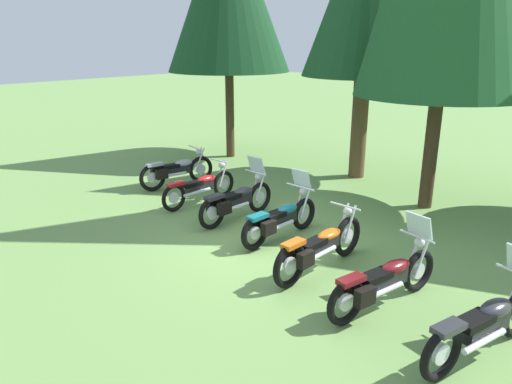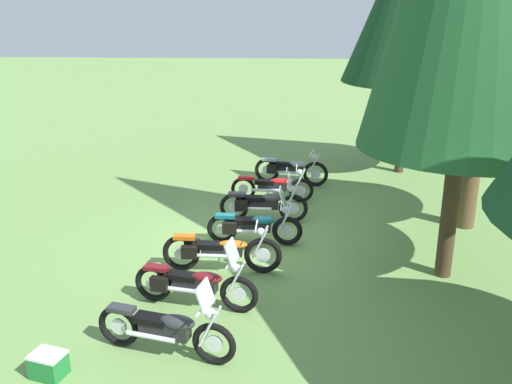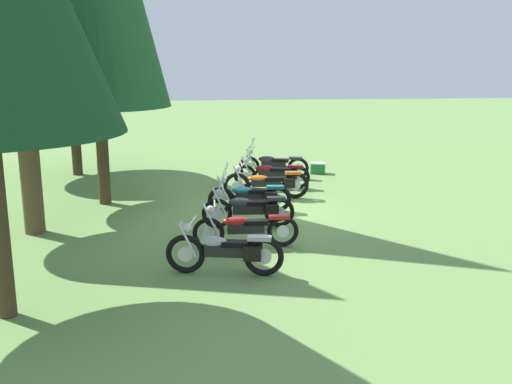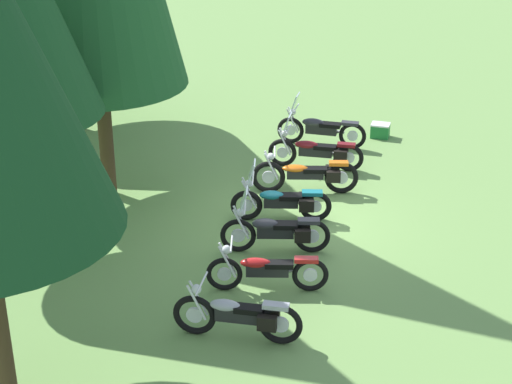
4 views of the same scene
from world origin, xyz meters
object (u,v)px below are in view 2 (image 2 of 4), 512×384
at_px(motorcycle_3, 253,226).
at_px(motorcycle_5, 194,283).
at_px(pine_tree_1, 492,1).
at_px(picnic_cooler, 48,365).
at_px(motorcycle_2, 263,203).
at_px(motorcycle_0, 290,169).
at_px(motorcycle_4, 220,251).
at_px(motorcycle_1, 273,186).
at_px(motorcycle_6, 167,329).

relative_size(motorcycle_3, motorcycle_5, 0.94).
xyz_separation_m(pine_tree_1, picnic_cooler, (6.24, -7.95, -5.07)).
relative_size(motorcycle_3, picnic_cooler, 3.76).
xyz_separation_m(motorcycle_2, motorcycle_3, (1.41, -0.17, -0.02)).
distance_m(motorcycle_0, picnic_cooler, 10.07).
bearing_deg(motorcycle_0, motorcycle_4, -92.85).
distance_m(motorcycle_1, motorcycle_5, 5.85).
bearing_deg(picnic_cooler, motorcycle_0, 158.46).
distance_m(motorcycle_5, pine_tree_1, 8.77).
xyz_separation_m(motorcycle_2, motorcycle_5, (4.22, -1.11, -0.01)).
xyz_separation_m(motorcycle_3, pine_tree_1, (-1.30, 5.13, 4.81)).
bearing_deg(motorcycle_6, motorcycle_2, 91.92).
bearing_deg(motorcycle_6, motorcycle_3, 89.99).
height_order(motorcycle_4, picnic_cooler, motorcycle_4).
distance_m(motorcycle_1, picnic_cooler, 8.45).
bearing_deg(motorcycle_4, motorcycle_1, 78.20).
bearing_deg(motorcycle_2, pine_tree_1, 0.42).
bearing_deg(picnic_cooler, pine_tree_1, 128.10).
height_order(motorcycle_4, motorcycle_6, motorcycle_6).
bearing_deg(motorcycle_6, picnic_cooler, -145.51).
bearing_deg(picnic_cooler, motorcycle_2, 154.79).
bearing_deg(motorcycle_3, motorcycle_2, 85.63).
relative_size(motorcycle_0, motorcycle_3, 1.01).
xyz_separation_m(motorcycle_2, motorcycle_4, (2.81, -0.78, -0.01)).
bearing_deg(motorcycle_0, motorcycle_5, -92.60).
xyz_separation_m(motorcycle_0, motorcycle_2, (3.02, -0.71, 0.02)).
bearing_deg(motorcycle_3, motorcycle_6, -102.45).
relative_size(motorcycle_1, motorcycle_5, 0.97).
xyz_separation_m(motorcycle_1, motorcycle_4, (4.28, -1.01, 0.03)).
relative_size(motorcycle_3, motorcycle_4, 0.89).
relative_size(motorcycle_5, picnic_cooler, 4.02).
bearing_deg(motorcycle_4, motorcycle_0, 77.16).
bearing_deg(motorcycle_5, motorcycle_4, 88.88).
bearing_deg(motorcycle_3, motorcycle_1, 84.51).
xyz_separation_m(motorcycle_3, motorcycle_6, (4.34, -1.15, 0.02)).
height_order(motorcycle_4, motorcycle_5, motorcycle_5).
distance_m(motorcycle_1, motorcycle_2, 1.49).
xyz_separation_m(motorcycle_4, motorcycle_6, (2.93, -0.53, 0.01)).
relative_size(motorcycle_1, picnic_cooler, 3.90).
bearing_deg(motorcycle_5, picnic_cooler, -119.47).
distance_m(motorcycle_3, picnic_cooler, 5.69).
distance_m(motorcycle_0, motorcycle_3, 4.51).
distance_m(motorcycle_5, motorcycle_6, 1.54).
xyz_separation_m(motorcycle_1, pine_tree_1, (1.57, 4.74, 4.83)).
distance_m(motorcycle_2, pine_tree_1, 6.90).
height_order(motorcycle_4, pine_tree_1, pine_tree_1).
bearing_deg(motorcycle_5, motorcycle_6, -85.50).
bearing_deg(motorcycle_3, picnic_cooler, -117.38).
bearing_deg(motorcycle_5, motorcycle_1, 88.70).
bearing_deg(motorcycle_1, motorcycle_4, -101.79).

